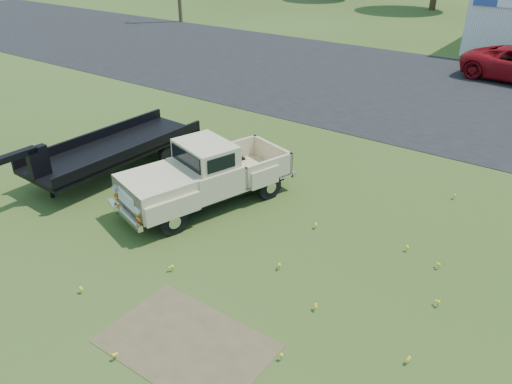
# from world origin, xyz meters

# --- Properties ---
(ground) EXTENTS (140.00, 140.00, 0.00)m
(ground) POSITION_xyz_m (0.00, 0.00, 0.00)
(ground) COLOR #384D18
(ground) RESTS_ON ground
(asphalt_lot) EXTENTS (90.00, 14.00, 0.02)m
(asphalt_lot) POSITION_xyz_m (0.00, 15.00, 0.00)
(asphalt_lot) COLOR black
(asphalt_lot) RESTS_ON ground
(dirt_patch_a) EXTENTS (3.00, 2.00, 0.01)m
(dirt_patch_a) POSITION_xyz_m (1.50, -3.00, 0.00)
(dirt_patch_a) COLOR brown
(dirt_patch_a) RESTS_ON ground
(dirt_patch_b) EXTENTS (2.20, 1.60, 0.01)m
(dirt_patch_b) POSITION_xyz_m (-2.00, 3.50, 0.00)
(dirt_patch_b) COLOR brown
(dirt_patch_b) RESTS_ON ground
(vintage_pickup_truck) EXTENTS (3.28, 5.25, 1.78)m
(vintage_pickup_truck) POSITION_xyz_m (-1.56, 1.21, 0.89)
(vintage_pickup_truck) COLOR tan
(vintage_pickup_truck) RESTS_ON ground
(flatbed_trailer) EXTENTS (2.22, 6.04, 1.63)m
(flatbed_trailer) POSITION_xyz_m (-5.23, 1.19, 0.81)
(flatbed_trailer) COLOR black
(flatbed_trailer) RESTS_ON ground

